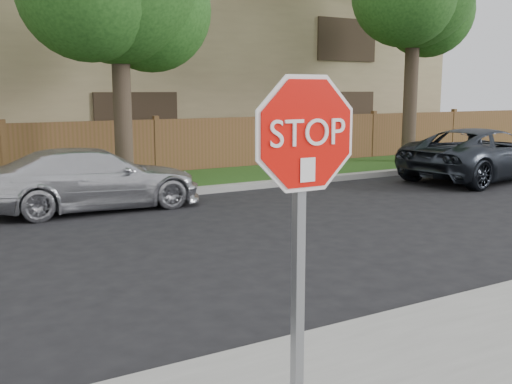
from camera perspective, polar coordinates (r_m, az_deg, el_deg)
ground at (r=5.53m, az=-4.85°, el=-16.21°), size 90.00×90.00×0.00m
far_curb at (r=13.04m, az=-20.63°, el=-1.26°), size 70.00×0.30×0.15m
grass_strip at (r=14.65m, az=-21.77°, el=-0.25°), size 70.00×3.00×0.12m
fence at (r=16.12m, az=-22.83°, el=3.19°), size 70.00×0.12×1.60m
stop_sign at (r=3.74m, az=4.53°, el=0.67°), size 1.01×0.13×2.55m
sedan_right at (r=12.61m, az=-15.13°, el=1.22°), size 4.39×1.89×1.26m
sedan_far_right at (r=17.38m, az=20.82°, el=3.40°), size 5.26×2.90×1.40m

